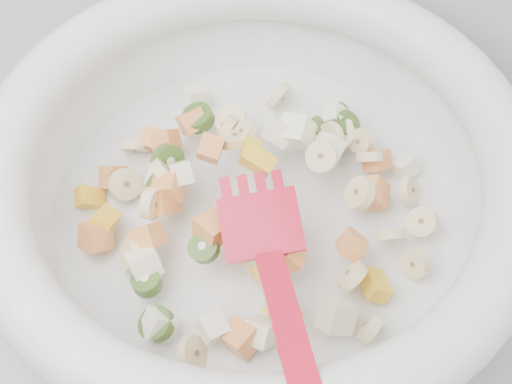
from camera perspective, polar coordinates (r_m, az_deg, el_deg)
The scene contains 1 object.
mixing_bowl at distance 0.55m, azimuth -0.01°, elevation 0.90°, with size 0.43×0.43×0.14m.
Camera 1 is at (0.01, 1.21, 1.41)m, focal length 50.00 mm.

